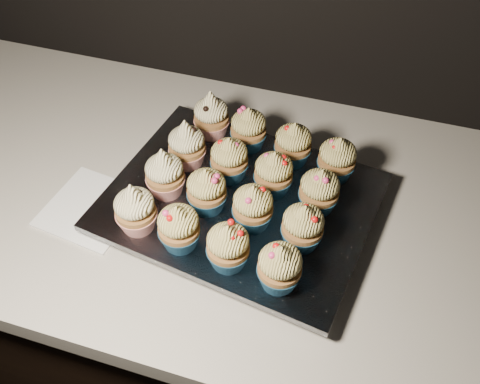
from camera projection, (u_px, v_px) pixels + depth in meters
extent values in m
cube|color=black|center=(148.00, 303.00, 1.30)|extent=(2.40, 0.60, 0.86)
cube|color=beige|center=(116.00, 176.00, 0.97)|extent=(2.44, 0.64, 0.04)
cube|color=white|center=(92.00, 208.00, 0.89)|extent=(0.16, 0.16, 0.00)
cube|color=black|center=(240.00, 208.00, 0.88)|extent=(0.42, 0.35, 0.02)
cube|color=silver|center=(240.00, 201.00, 0.87)|extent=(0.46, 0.38, 0.01)
cone|color=red|center=(138.00, 220.00, 0.81)|extent=(0.06, 0.06, 0.03)
ellipsoid|color=#FDEFB1|center=(134.00, 203.00, 0.78)|extent=(0.06, 0.06, 0.04)
cone|color=#FDEFB1|center=(131.00, 191.00, 0.76)|extent=(0.03, 0.03, 0.03)
cone|color=navy|center=(180.00, 237.00, 0.79)|extent=(0.06, 0.06, 0.03)
ellipsoid|color=#E0CB71|center=(178.00, 221.00, 0.76)|extent=(0.06, 0.06, 0.04)
cone|color=#E0CB71|center=(177.00, 210.00, 0.75)|extent=(0.03, 0.03, 0.02)
cone|color=navy|center=(228.00, 256.00, 0.77)|extent=(0.06, 0.06, 0.03)
ellipsoid|color=#E0CB71|center=(228.00, 240.00, 0.74)|extent=(0.06, 0.06, 0.04)
cone|color=#E0CB71|center=(228.00, 230.00, 0.72)|extent=(0.03, 0.03, 0.02)
cone|color=navy|center=(279.00, 276.00, 0.75)|extent=(0.06, 0.06, 0.03)
ellipsoid|color=#E0CB71|center=(280.00, 260.00, 0.72)|extent=(0.06, 0.06, 0.04)
cone|color=#E0CB71|center=(281.00, 250.00, 0.70)|extent=(0.03, 0.03, 0.02)
cone|color=red|center=(166.00, 184.00, 0.86)|extent=(0.06, 0.06, 0.03)
ellipsoid|color=#FDEFB1|center=(164.00, 168.00, 0.83)|extent=(0.06, 0.06, 0.04)
cone|color=#FDEFB1|center=(162.00, 155.00, 0.81)|extent=(0.03, 0.03, 0.03)
cone|color=navy|center=(207.00, 200.00, 0.84)|extent=(0.06, 0.06, 0.03)
ellipsoid|color=#E0CB71|center=(206.00, 184.00, 0.81)|extent=(0.06, 0.06, 0.04)
cone|color=#E0CB71|center=(205.00, 173.00, 0.79)|extent=(0.03, 0.03, 0.02)
cone|color=navy|center=(253.00, 216.00, 0.82)|extent=(0.06, 0.06, 0.03)
ellipsoid|color=#E0CB71|center=(253.00, 200.00, 0.79)|extent=(0.06, 0.06, 0.04)
cone|color=#E0CB71|center=(253.00, 190.00, 0.77)|extent=(0.03, 0.03, 0.02)
cone|color=navy|center=(301.00, 236.00, 0.79)|extent=(0.06, 0.06, 0.03)
ellipsoid|color=#E0CB71|center=(304.00, 220.00, 0.76)|extent=(0.06, 0.06, 0.04)
cone|color=#E0CB71|center=(305.00, 210.00, 0.75)|extent=(0.03, 0.03, 0.02)
cone|color=red|center=(188.00, 156.00, 0.91)|extent=(0.06, 0.06, 0.03)
ellipsoid|color=#FDEFB1|center=(186.00, 139.00, 0.88)|extent=(0.06, 0.06, 0.04)
cone|color=#FDEFB1|center=(185.00, 126.00, 0.86)|extent=(0.03, 0.03, 0.03)
cone|color=navy|center=(229.00, 169.00, 0.89)|extent=(0.06, 0.06, 0.03)
ellipsoid|color=#E0CB71|center=(229.00, 152.00, 0.86)|extent=(0.06, 0.06, 0.04)
cone|color=#E0CB71|center=(229.00, 142.00, 0.84)|extent=(0.03, 0.03, 0.02)
cone|color=navy|center=(273.00, 183.00, 0.86)|extent=(0.06, 0.06, 0.03)
ellipsoid|color=#E0CB71|center=(274.00, 167.00, 0.84)|extent=(0.06, 0.06, 0.04)
cone|color=#E0CB71|center=(275.00, 156.00, 0.82)|extent=(0.03, 0.03, 0.02)
cone|color=navy|center=(318.00, 201.00, 0.84)|extent=(0.06, 0.06, 0.03)
ellipsoid|color=#E0CB71|center=(320.00, 184.00, 0.81)|extent=(0.06, 0.06, 0.04)
cone|color=#E0CB71|center=(322.00, 174.00, 0.79)|extent=(0.03, 0.03, 0.02)
cone|color=red|center=(212.00, 127.00, 0.96)|extent=(0.06, 0.06, 0.03)
ellipsoid|color=#FDEFB1|center=(211.00, 110.00, 0.93)|extent=(0.06, 0.06, 0.04)
cone|color=#FDEFB1|center=(210.00, 97.00, 0.91)|extent=(0.03, 0.03, 0.03)
cone|color=navy|center=(248.00, 139.00, 0.93)|extent=(0.06, 0.06, 0.03)
ellipsoid|color=#E0CB71|center=(249.00, 122.00, 0.91)|extent=(0.06, 0.06, 0.04)
cone|color=#E0CB71|center=(249.00, 112.00, 0.89)|extent=(0.03, 0.03, 0.02)
cone|color=navy|center=(292.00, 154.00, 0.91)|extent=(0.06, 0.06, 0.03)
ellipsoid|color=#E0CB71|center=(294.00, 137.00, 0.88)|extent=(0.06, 0.06, 0.04)
cone|color=#E0CB71|center=(295.00, 127.00, 0.86)|extent=(0.03, 0.03, 0.02)
cone|color=navy|center=(335.00, 169.00, 0.89)|extent=(0.06, 0.06, 0.03)
ellipsoid|color=#E0CB71|center=(338.00, 152.00, 0.86)|extent=(0.06, 0.06, 0.04)
cone|color=#E0CB71|center=(340.00, 142.00, 0.84)|extent=(0.03, 0.03, 0.02)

